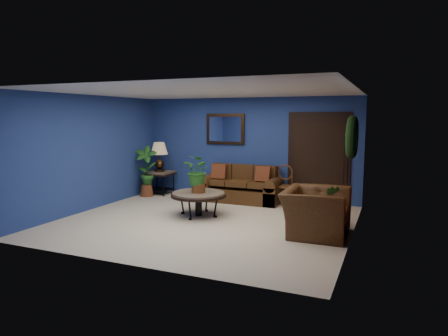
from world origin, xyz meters
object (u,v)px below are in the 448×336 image
at_px(side_chair, 283,182).
at_px(armchair, 316,212).
at_px(coffee_table, 198,195).
at_px(sofa, 242,189).
at_px(table_lamp, 159,153).
at_px(end_table, 160,177).

relative_size(side_chair, armchair, 0.75).
bearing_deg(coffee_table, armchair, -8.90).
xyz_separation_m(sofa, side_chair, (1.02, 0.04, 0.23)).
bearing_deg(coffee_table, table_lamp, 139.48).
bearing_deg(side_chair, table_lamp, -171.05).
height_order(sofa, end_table, sofa).
relative_size(coffee_table, armchair, 0.93).
xyz_separation_m(end_table, armchair, (4.45, -2.08, -0.06)).
bearing_deg(coffee_table, sofa, 79.78).
distance_m(coffee_table, side_chair, 2.21).
height_order(side_chair, armchair, side_chair).
relative_size(table_lamp, armchair, 0.61).
bearing_deg(end_table, sofa, 0.58).
xyz_separation_m(coffee_table, armchair, (2.47, -0.39, -0.03)).
height_order(sofa, armchair, sofa).
xyz_separation_m(end_table, table_lamp, (0.00, -0.00, 0.62)).
bearing_deg(armchair, coffee_table, 80.61).
xyz_separation_m(table_lamp, armchair, (4.45, -2.08, -0.68)).
relative_size(end_table, table_lamp, 0.89).
distance_m(sofa, armchair, 3.01).
height_order(table_lamp, side_chair, table_lamp).
height_order(coffee_table, armchair, armchair).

